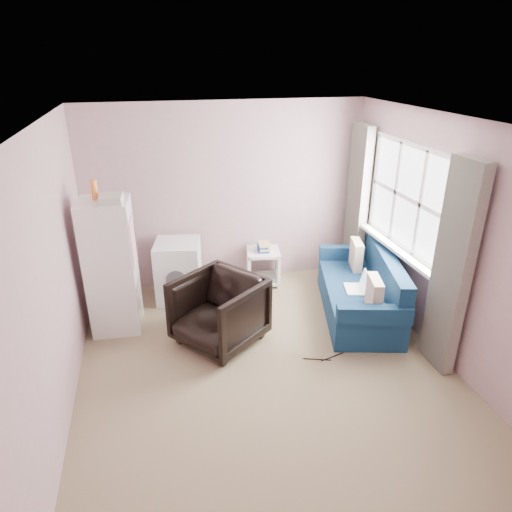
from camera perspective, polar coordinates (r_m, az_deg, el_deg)
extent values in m
cube|color=#937F60|center=(4.99, 1.07, -13.50)|extent=(3.80, 4.20, 0.02)
cube|color=silver|center=(3.99, 1.36, 16.57)|extent=(3.80, 4.20, 0.02)
cube|color=#B18B92|center=(6.28, -3.68, 7.49)|extent=(3.80, 0.02, 2.50)
cube|color=#B18B92|center=(2.67, 13.30, -18.45)|extent=(3.80, 0.02, 2.50)
cube|color=#B18B92|center=(4.31, -24.20, -2.56)|extent=(0.02, 4.20, 2.50)
cube|color=#B18B92|center=(5.13, 22.33, 1.87)|extent=(0.02, 4.20, 2.50)
cube|color=white|center=(5.59, 18.54, 6.88)|extent=(0.01, 1.60, 1.20)
imported|color=black|center=(5.12, -4.68, -6.51)|extent=(1.14, 1.15, 0.87)
cube|color=white|center=(5.48, -17.61, -1.30)|extent=(0.58, 0.58, 1.58)
cube|color=#57565E|center=(5.53, -14.54, -3.03)|extent=(0.04, 0.51, 0.02)
cube|color=#57565E|center=(5.53, -14.83, 2.08)|extent=(0.02, 0.03, 0.45)
cube|color=white|center=(5.30, -15.09, 1.82)|extent=(0.03, 0.38, 0.54)
cylinder|color=orange|center=(5.23, -19.56, 7.79)|extent=(0.08, 0.08, 0.22)
cube|color=beige|center=(5.09, -17.68, 6.83)|extent=(0.25, 0.29, 0.08)
cube|color=white|center=(6.11, -9.65, -1.82)|extent=(0.66, 0.66, 0.80)
cube|color=#57565E|center=(5.94, -9.91, 1.35)|extent=(0.61, 0.60, 0.05)
cylinder|color=#57565E|center=(5.85, -9.94, -3.00)|extent=(0.26, 0.07, 0.26)
cube|color=white|center=(6.40, 0.91, 0.50)|extent=(0.52, 0.52, 0.04)
cube|color=white|center=(6.58, 0.88, -2.83)|extent=(0.52, 0.52, 0.04)
cube|color=white|center=(6.48, -0.92, -1.38)|extent=(0.12, 0.45, 0.50)
cube|color=white|center=(6.51, 2.70, -1.28)|extent=(0.12, 0.45, 0.50)
cube|color=navy|center=(6.39, 0.91, 0.79)|extent=(0.19, 0.24, 0.03)
cube|color=beige|center=(6.38, 1.02, 1.04)|extent=(0.17, 0.23, 0.03)
cube|color=navy|center=(6.37, 0.82, 1.30)|extent=(0.20, 0.25, 0.03)
cube|color=beige|center=(6.35, 0.99, 1.52)|extent=(0.17, 0.23, 0.03)
cube|color=navy|center=(5.91, 12.59, -5.34)|extent=(1.21, 1.86, 0.38)
cube|color=navy|center=(5.80, 16.02, -1.85)|extent=(0.59, 1.70, 0.42)
cube|color=navy|center=(5.07, 14.59, -7.08)|extent=(0.82, 0.33, 0.19)
cube|color=navy|center=(6.51, 11.50, 0.40)|extent=(0.82, 0.33, 0.19)
cube|color=beige|center=(5.27, 14.56, -4.64)|extent=(0.21, 0.40, 0.38)
cube|color=beige|center=(6.24, 12.41, 0.19)|extent=(0.21, 0.40, 0.38)
cube|color=white|center=(5.72, 12.19, -4.06)|extent=(0.29, 0.36, 0.02)
cube|color=silver|center=(5.69, 13.46, -3.09)|extent=(0.13, 0.32, 0.21)
cube|color=white|center=(5.76, 17.15, 0.87)|extent=(0.14, 1.70, 0.04)
cube|color=white|center=(5.77, 17.62, 1.19)|extent=(0.02, 1.68, 0.05)
cube|color=white|center=(5.58, 18.38, 6.88)|extent=(0.02, 1.68, 0.05)
cube|color=white|center=(5.45, 19.21, 12.91)|extent=(0.02, 1.68, 0.05)
cube|color=white|center=(4.95, 23.04, 4.09)|extent=(0.02, 0.05, 1.20)
cube|color=white|center=(5.37, 19.82, 6.02)|extent=(0.02, 0.05, 1.20)
cube|color=white|center=(5.80, 17.05, 7.66)|extent=(0.02, 0.05, 1.20)
cube|color=white|center=(6.25, 14.65, 9.06)|extent=(0.02, 0.05, 1.20)
cube|color=beige|center=(4.83, 23.28, -1.56)|extent=(0.12, 0.46, 2.18)
cube|color=beige|center=(6.55, 12.48, 6.30)|extent=(0.12, 0.46, 2.18)
cylinder|color=black|center=(5.15, 9.52, -12.32)|extent=(0.29, 0.09, 0.01)
cylinder|color=black|center=(5.09, 7.62, -12.68)|extent=(0.29, 0.11, 0.01)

